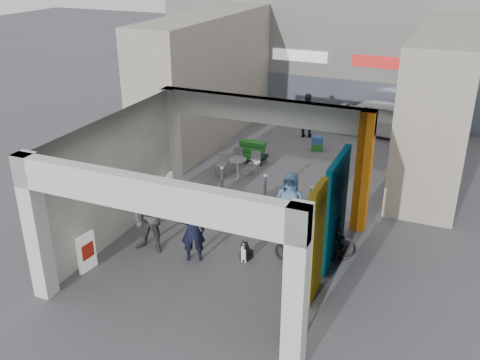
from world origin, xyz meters
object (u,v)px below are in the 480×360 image
at_px(border_collie, 245,252).
at_px(produce_stand, 251,154).
at_px(man_elderly, 290,203).
at_px(man_crates, 308,116).
at_px(cafe_set, 237,166).
at_px(man_back_turned, 150,218).
at_px(bicycle_front, 317,238).
at_px(bicycle_rear, 307,246).
at_px(white_van, 388,119).
at_px(man_with_dog, 193,230).

bearing_deg(border_collie, produce_stand, 124.83).
distance_m(man_elderly, man_crates, 8.25).
xyz_separation_m(border_collie, man_elderly, (0.55, 1.85, 0.67)).
xyz_separation_m(cafe_set, border_collie, (2.46, -5.13, -0.05)).
bearing_deg(man_back_turned, man_elderly, 35.18).
bearing_deg(bicycle_front, bicycle_rear, 154.57).
bearing_deg(bicycle_front, man_back_turned, 101.39).
bearing_deg(man_elderly, produce_stand, 117.57).
bearing_deg(bicycle_front, border_collie, 111.56).
height_order(bicycle_rear, white_van, white_van).
distance_m(cafe_set, white_van, 7.60).
relative_size(cafe_set, border_collie, 2.21).
distance_m(cafe_set, produce_stand, 1.23).
height_order(border_collie, bicycle_rear, bicycle_rear).
bearing_deg(man_elderly, white_van, 77.16).
bearing_deg(bicycle_front, white_van, -9.30).
xyz_separation_m(produce_stand, bicycle_front, (4.04, -5.43, 0.23)).
height_order(bicycle_front, white_van, white_van).
distance_m(border_collie, bicycle_front, 1.88).
height_order(cafe_set, produce_stand, cafe_set).
height_order(border_collie, man_with_dog, man_with_dog).
bearing_deg(produce_stand, man_with_dog, -66.42).
relative_size(man_crates, bicycle_rear, 1.14).
xyz_separation_m(man_back_turned, bicycle_front, (4.07, 1.49, -0.44)).
relative_size(man_back_turned, bicycle_front, 0.96).
height_order(produce_stand, man_elderly, man_elderly).
bearing_deg(white_van, bicycle_front, -176.49).
relative_size(cafe_set, man_with_dog, 0.78).
distance_m(man_with_dog, bicycle_front, 3.20).
height_order(border_collie, man_elderly, man_elderly).
bearing_deg(produce_stand, border_collie, -55.36).
bearing_deg(man_crates, bicycle_rear, 97.92).
bearing_deg(cafe_set, produce_stand, 88.68).
relative_size(cafe_set, man_elderly, 0.73).
distance_m(cafe_set, border_collie, 5.69).
relative_size(border_collie, white_van, 0.14).
relative_size(produce_stand, white_van, 0.27).
bearing_deg(man_with_dog, produce_stand, -106.57).
xyz_separation_m(cafe_set, bicycle_rear, (3.94, -4.61, 0.21)).
distance_m(cafe_set, man_elderly, 4.50).
relative_size(border_collie, man_with_dog, 0.35).
bearing_deg(man_elderly, border_collie, -112.56).
distance_m(produce_stand, white_van, 6.59).
xyz_separation_m(man_elderly, man_crates, (-1.90, 8.03, 0.03)).
height_order(produce_stand, white_van, white_van).
bearing_deg(border_collie, man_crates, 111.65).
relative_size(man_with_dog, white_van, 0.39).
relative_size(man_crates, white_van, 0.43).
distance_m(cafe_set, bicycle_front, 5.85).
height_order(border_collie, white_van, white_van).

